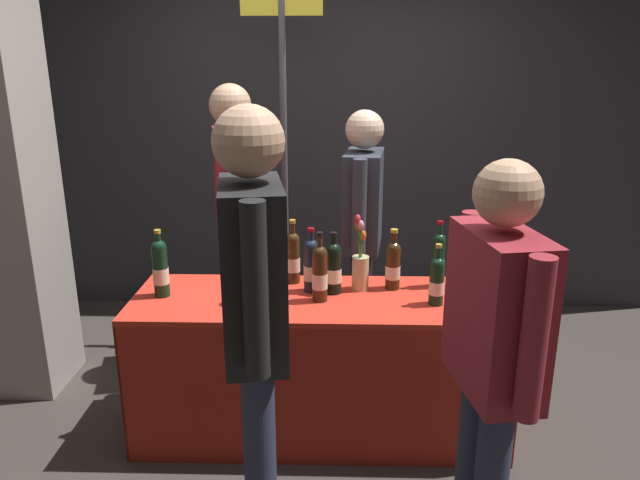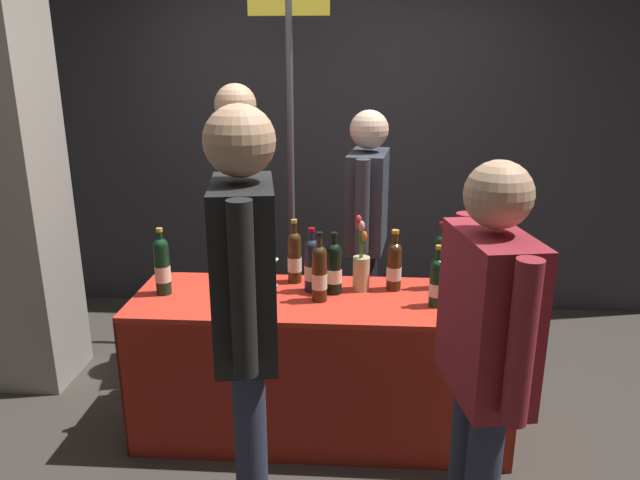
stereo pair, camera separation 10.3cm
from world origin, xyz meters
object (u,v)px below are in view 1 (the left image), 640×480
object	(u,v)px
featured_wine_bottle	(311,264)
taster_foreground_right	(254,304)
tasting_table	(320,340)
wine_glass_mid	(474,274)
vendor_presenter	(363,220)
display_bottle_0	(393,264)
wine_glass_near_taster	(239,285)
flower_vase	(360,266)
booth_signpost	(284,137)
wine_glass_near_vendor	(270,266)

from	to	relation	value
featured_wine_bottle	taster_foreground_right	world-z (taller)	taster_foreground_right
tasting_table	wine_glass_mid	bearing A→B (deg)	7.88
vendor_presenter	display_bottle_0	bearing A→B (deg)	21.19
wine_glass_near_taster	vendor_presenter	bearing A→B (deg)	50.57
tasting_table	featured_wine_bottle	size ratio (longest dim) A/B	5.59
display_bottle_0	vendor_presenter	world-z (taller)	vendor_presenter
featured_wine_bottle	wine_glass_near_taster	world-z (taller)	featured_wine_bottle
flower_vase	booth_signpost	size ratio (longest dim) A/B	0.17
wine_glass_mid	display_bottle_0	bearing A→B (deg)	176.93
wine_glass_mid	flower_vase	size ratio (longest dim) A/B	0.33
wine_glass_near_vendor	flower_vase	bearing A→B (deg)	-4.40
wine_glass_near_taster	flower_vase	bearing A→B (deg)	18.93
featured_wine_bottle	flower_vase	bearing A→B (deg)	7.21
featured_wine_bottle	wine_glass_near_taster	size ratio (longest dim) A/B	2.47
tasting_table	taster_foreground_right	bearing A→B (deg)	-104.56
tasting_table	flower_vase	distance (m)	0.43
tasting_table	flower_vase	bearing A→B (deg)	29.45
wine_glass_mid	booth_signpost	xyz separation A→B (m)	(-1.05, 1.03, 0.56)
wine_glass_mid	vendor_presenter	xyz separation A→B (m)	(-0.55, 0.56, 0.13)
wine_glass_near_vendor	flower_vase	size ratio (longest dim) A/B	0.36
flower_vase	vendor_presenter	world-z (taller)	vendor_presenter
display_bottle_0	wine_glass_mid	xyz separation A→B (m)	(0.41, -0.02, -0.04)
tasting_table	display_bottle_0	size ratio (longest dim) A/B	5.87
wine_glass_near_vendor	taster_foreground_right	size ratio (longest dim) A/B	0.08
tasting_table	taster_foreground_right	world-z (taller)	taster_foreground_right
flower_vase	featured_wine_bottle	bearing A→B (deg)	-172.79
display_bottle_0	taster_foreground_right	world-z (taller)	taster_foreground_right
wine_glass_near_vendor	wine_glass_near_taster	distance (m)	0.27
wine_glass_near_vendor	taster_foreground_right	bearing A→B (deg)	-86.77
featured_wine_bottle	vendor_presenter	world-z (taller)	vendor_presenter
tasting_table	flower_vase	world-z (taller)	flower_vase
flower_vase	tasting_table	bearing A→B (deg)	-150.55
vendor_presenter	taster_foreground_right	world-z (taller)	taster_foreground_right
wine_glass_near_vendor	vendor_presenter	bearing A→B (deg)	45.99
featured_wine_bottle	taster_foreground_right	bearing A→B (deg)	-100.39
featured_wine_bottle	flower_vase	xyz separation A→B (m)	(0.25, 0.03, -0.02)
wine_glass_near_taster	taster_foreground_right	size ratio (longest dim) A/B	0.08
featured_wine_bottle	booth_signpost	xyz separation A→B (m)	(-0.22, 1.06, 0.51)
wine_glass_near_vendor	vendor_presenter	xyz separation A→B (m)	(0.50, 0.52, 0.11)
wine_glass_mid	wine_glass_near_taster	bearing A→B (deg)	-170.49
tasting_table	booth_signpost	world-z (taller)	booth_signpost
display_bottle_0	flower_vase	size ratio (longest dim) A/B	0.80
tasting_table	featured_wine_bottle	world-z (taller)	featured_wine_bottle
tasting_table	display_bottle_0	bearing A→B (deg)	19.38
wine_glass_near_taster	vendor_presenter	size ratio (longest dim) A/B	0.08
wine_glass_near_vendor	wine_glass_near_taster	bearing A→B (deg)	-116.92
tasting_table	wine_glass_mid	world-z (taller)	wine_glass_mid
wine_glass_near_vendor	tasting_table	bearing A→B (deg)	-29.58
display_bottle_0	wine_glass_near_vendor	distance (m)	0.64
tasting_table	wine_glass_near_taster	xyz separation A→B (m)	(-0.39, -0.09, 0.34)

